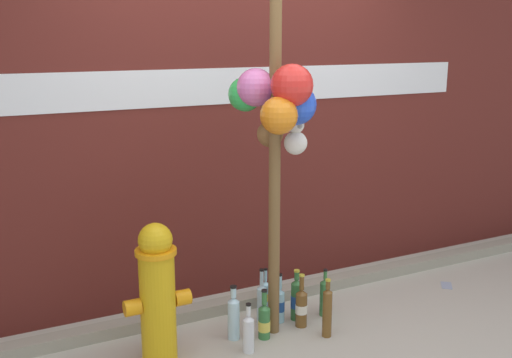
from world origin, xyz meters
TOP-DOWN VIEW (x-y plane):
  - building_wall at (-0.00, 1.31)m, footprint 10.00×0.21m
  - curb_strip at (0.00, 0.92)m, footprint 8.00×0.12m
  - memorial_post at (-0.10, 0.48)m, footprint 0.54×0.58m
  - fire_hydrant at (-0.85, 0.51)m, footprint 0.39×0.24m
  - bottle_0 at (-0.10, 0.66)m, footprint 0.06×0.06m
  - bottle_1 at (-0.18, 0.46)m, footprint 0.08×0.08m
  - bottle_2 at (0.13, 0.59)m, footprint 0.08×0.08m
  - bottle_3 at (0.01, 0.81)m, footprint 0.06×0.06m
  - bottle_4 at (-0.35, 0.35)m, footprint 0.07×0.07m
  - bottle_5 at (0.18, 0.30)m, footprint 0.06×0.06m
  - bottle_6 at (0.01, 0.61)m, footprint 0.07×0.07m
  - bottle_7 at (0.33, 0.56)m, footprint 0.07×0.07m
  - bottle_8 at (-0.36, 0.54)m, footprint 0.08×0.08m
  - bottle_9 at (0.11, 0.49)m, footprint 0.08×0.08m
  - litter_0 at (1.44, 0.56)m, footprint 0.15×0.15m

SIDE VIEW (x-z plane):
  - litter_0 at x=1.44m, z-range 0.00..0.01m
  - curb_strip at x=0.00m, z-range 0.00..0.08m
  - bottle_3 at x=0.01m, z-range -0.04..0.27m
  - bottle_1 at x=-0.18m, z-range -0.05..0.28m
  - bottle_6 at x=0.01m, z-range -0.04..0.30m
  - bottle_4 at x=-0.35m, z-range -0.03..0.28m
  - bottle_9 at x=0.11m, z-range -0.04..0.32m
  - bottle_7 at x=0.33m, z-range -0.03..0.30m
  - bottle_0 at x=-0.10m, z-range -0.04..0.33m
  - bottle_2 at x=0.13m, z-range -0.03..0.32m
  - bottle_8 at x=-0.36m, z-range -0.03..0.33m
  - bottle_5 at x=0.18m, z-range -0.02..0.36m
  - fire_hydrant at x=-0.85m, z-range 0.01..0.85m
  - memorial_post at x=-0.10m, z-range 0.16..3.18m
  - building_wall at x=0.00m, z-range 0.00..3.51m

